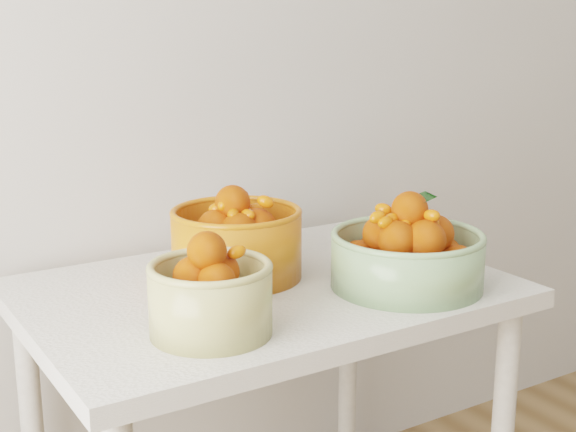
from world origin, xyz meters
The scene contains 4 objects.
table centered at (-0.29, 1.60, 0.65)m, with size 1.00×0.70×0.75m.
bowl_cream centered at (-0.51, 1.42, 0.82)m, with size 0.26×0.26×0.19m.
bowl_green centered at (-0.04, 1.43, 0.82)m, with size 0.40×0.40×0.21m.
bowl_orange centered at (-0.31, 1.68, 0.83)m, with size 0.30×0.30×0.21m.
Camera 1 is at (-1.10, 0.20, 1.30)m, focal length 50.00 mm.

